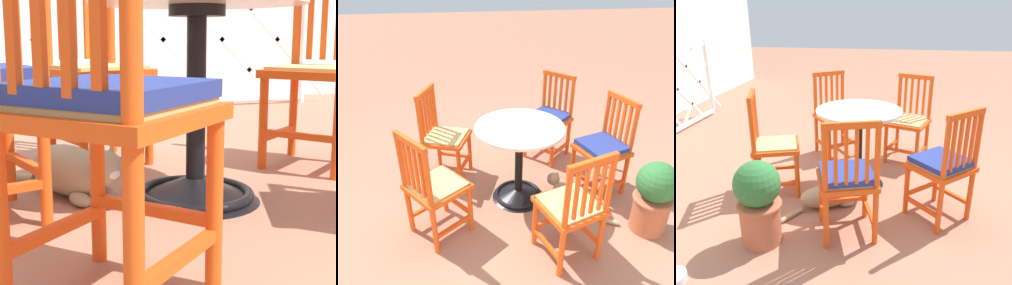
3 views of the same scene
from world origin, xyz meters
The scene contains 9 objects.
ground_plane centered at (0.00, 0.00, 0.00)m, with size 24.00×24.00×0.00m, color #A36B51.
cafe_table centered at (0.11, 0.01, 0.28)m, with size 0.76×0.76×0.73m.
orange_chair_at_corner centered at (-0.13, 0.74, 0.43)m, with size 0.51×0.51×0.91m.
orange_chair_by_planter centered at (-0.67, -0.01, 0.45)m, with size 0.50×0.50×0.91m.
orange_chair_near_fence centered at (-0.34, -0.69, 0.45)m, with size 0.57×0.57×0.91m.
orange_chair_facing_out centered at (0.77, -0.44, 0.43)m, with size 0.51×0.51×0.91m.
orange_chair_tucked_in centered at (0.83, 0.37, 0.43)m, with size 0.56×0.56×0.91m.
tabby_cat centered at (-0.31, 0.19, 0.10)m, with size 0.51×0.61×0.23m.
terracotta_planter centered at (-0.86, 0.57, 0.33)m, with size 0.32×0.32×0.62m.
Camera 2 is at (0.59, 2.47, 1.97)m, focal length 35.89 mm.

